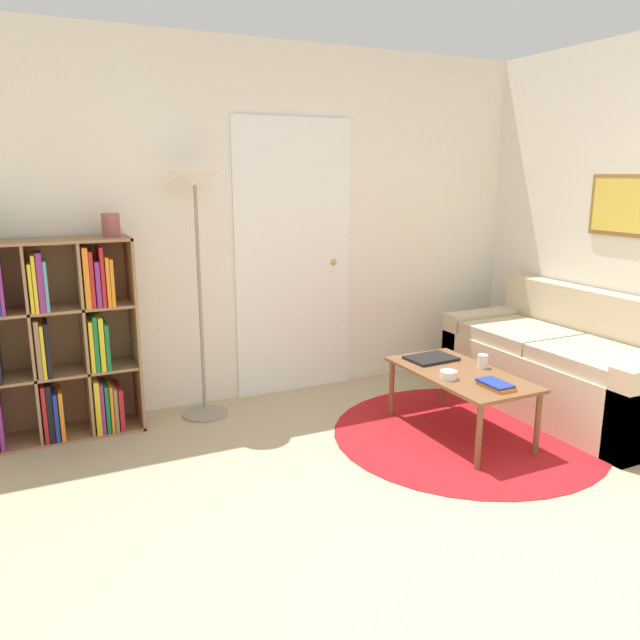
# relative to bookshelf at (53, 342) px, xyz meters

# --- Properties ---
(ground_plane) EXTENTS (14.00, 14.00, 0.00)m
(ground_plane) POSITION_rel_bookshelf_xyz_m (1.46, -2.46, -0.64)
(ground_plane) COLOR tan
(wall_back) EXTENTS (7.51, 0.11, 2.60)m
(wall_back) POSITION_rel_bookshelf_xyz_m (1.47, 0.21, 0.65)
(wall_back) COLOR silver
(wall_back) RESTS_ON ground_plane
(wall_right) EXTENTS (0.08, 5.66, 2.60)m
(wall_right) POSITION_rel_bookshelf_xyz_m (3.74, -1.14, 0.67)
(wall_right) COLOR silver
(wall_right) RESTS_ON ground_plane
(rug) EXTENTS (1.76, 1.76, 0.01)m
(rug) POSITION_rel_bookshelf_xyz_m (2.41, -1.14, -0.63)
(rug) COLOR #B2191E
(rug) RESTS_ON ground_plane
(bookshelf) EXTENTS (0.96, 0.34, 1.28)m
(bookshelf) POSITION_rel_bookshelf_xyz_m (0.00, 0.00, 0.00)
(bookshelf) COLOR #936B47
(bookshelf) RESTS_ON ground_plane
(floor_lamp) EXTENTS (0.34, 0.34, 1.70)m
(floor_lamp) POSITION_rel_bookshelf_xyz_m (0.95, -0.05, 0.78)
(floor_lamp) COLOR gray
(floor_lamp) RESTS_ON ground_plane
(couch) EXTENTS (0.81, 1.74, 0.85)m
(couch) POSITION_rel_bookshelf_xyz_m (3.36, -1.07, -0.34)
(couch) COLOR #CCB793
(couch) RESTS_ON ground_plane
(coffee_table) EXTENTS (0.53, 1.02, 0.42)m
(coffee_table) POSITION_rel_bookshelf_xyz_m (2.36, -1.10, -0.26)
(coffee_table) COLOR brown
(coffee_table) RESTS_ON ground_plane
(laptop) EXTENTS (0.33, 0.25, 0.02)m
(laptop) POSITION_rel_bookshelf_xyz_m (2.35, -0.79, -0.20)
(laptop) COLOR black
(laptop) RESTS_ON coffee_table
(bowl) EXTENTS (0.11, 0.11, 0.05)m
(bowl) POSITION_rel_bookshelf_xyz_m (2.21, -1.18, -0.19)
(bowl) COLOR silver
(bowl) RESTS_ON coffee_table
(book_stack_on_table) EXTENTS (0.13, 0.22, 0.04)m
(book_stack_on_table) POSITION_rel_bookshelf_xyz_m (2.36, -1.43, -0.20)
(book_stack_on_table) COLOR orange
(book_stack_on_table) RESTS_ON coffee_table
(cup) EXTENTS (0.07, 0.07, 0.09)m
(cup) POSITION_rel_bookshelf_xyz_m (2.55, -1.09, -0.17)
(cup) COLOR white
(cup) RESTS_ON coffee_table
(vase_on_shelf) EXTENTS (0.11, 0.11, 0.15)m
(vase_on_shelf) POSITION_rel_bookshelf_xyz_m (0.41, 0.00, 0.72)
(vase_on_shelf) COLOR #934C47
(vase_on_shelf) RESTS_ON bookshelf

